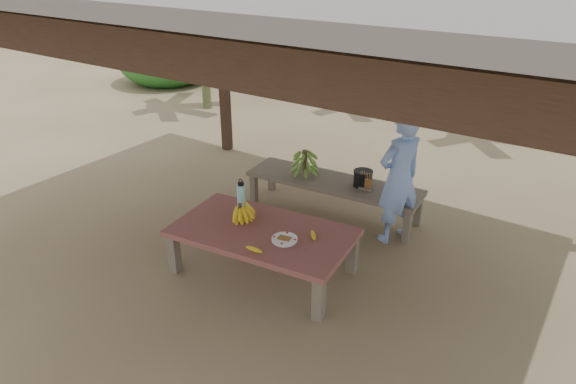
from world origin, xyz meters
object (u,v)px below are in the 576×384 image
Objects in this scene: bench at (333,185)px; plate at (284,240)px; cooking_pot at (363,179)px; work_table at (263,235)px; woman at (399,178)px; water_flask at (241,195)px; ripe_banana_bunch at (240,210)px.

plate is at bearing -82.53° from bench.
cooking_pot is at bearing 89.82° from plate.
plate reaches higher than work_table.
bench is at bearing -72.54° from woman.
work_table is at bearing -93.33° from bench.
bench is at bearing -168.50° from cooking_pot.
water_flask is at bearing -120.87° from cooking_pot.
water_flask is (-0.79, 0.33, 0.13)m from plate.
ripe_banana_bunch is 0.90× the size of water_flask.
cooking_pot is at bearing 59.13° from water_flask.
woman reaches higher than cooking_pot.
woman is (0.54, -0.22, 0.23)m from cooking_pot.
plate is at bearing -16.75° from work_table.
woman reaches higher than bench.
woman reaches higher than plate.
plate is (0.36, -1.59, 0.12)m from bench.
plate is at bearing -22.35° from water_flask.
work_table is 1.53m from bench.
cooking_pot is (0.36, 0.07, 0.15)m from bench.
work_table is at bearing 169.99° from plate.
cooking_pot is 0.62m from woman.
plate is 1.56m from woman.
work_table is 8.52× the size of cooking_pot.
water_flask is at bearing -23.50° from woman.
cooking_pot reaches higher than bench.
plate is (0.31, -0.05, 0.08)m from work_table.
ripe_banana_bunch is at bearing -15.44° from woman.
woman reaches higher than water_flask.
cooking_pot reaches higher than work_table.
work_table is at bearing -4.85° from woman.
water_flask reaches higher than plate.
woman is at bearing 39.87° from water_flask.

